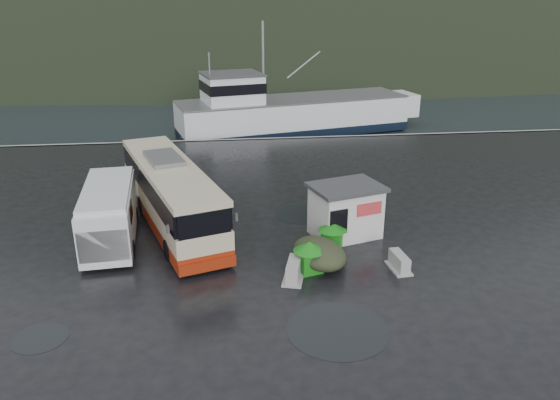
{
  "coord_description": "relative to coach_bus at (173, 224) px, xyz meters",
  "views": [
    {
      "loc": [
        -0.04,
        -22.93,
        11.31
      ],
      "look_at": [
        2.82,
        1.77,
        1.7
      ],
      "focal_mm": 35.0,
      "sensor_mm": 36.0,
      "label": 1
    }
  ],
  "objects": [
    {
      "name": "waste_bin_left",
      "position": [
        6.16,
        -5.8,
        0.0
      ],
      "size": [
        1.25,
        1.25,
        1.38
      ],
      "primitive_type": null,
      "rotation": [
        0.0,
        0.0,
        0.31
      ],
      "color": "#167915",
      "rests_on": "ground"
    },
    {
      "name": "fishing_trawler",
      "position": [
        9.6,
        23.83,
        0.0
      ],
      "size": [
        26.01,
        11.32,
        10.17
      ],
      "primitive_type": null,
      "rotation": [
        0.0,
        0.0,
        0.23
      ],
      "color": "silver",
      "rests_on": "ground"
    },
    {
      "name": "dome_tent",
      "position": [
        6.68,
        -5.34,
        0.0
      ],
      "size": [
        2.96,
        3.46,
        1.15
      ],
      "primitive_type": null,
      "rotation": [
        0.0,
        0.0,
        0.34
      ],
      "color": "#2E3520",
      "rests_on": "ground"
    },
    {
      "name": "quay_edge",
      "position": [
        2.57,
        16.6,
        0.0
      ],
      "size": [
        160.0,
        0.6,
        1.5
      ],
      "primitive_type": "cube",
      "color": "#999993",
      "rests_on": "ground"
    },
    {
      "name": "waste_bin_right",
      "position": [
        7.59,
        -3.76,
        0.0
      ],
      "size": [
        1.24,
        1.24,
        1.35
      ],
      "primitive_type": null,
      "rotation": [
        0.0,
        0.0,
        -0.36
      ],
      "color": "#167915",
      "rests_on": "ground"
    },
    {
      "name": "jersey_barrier_b",
      "position": [
        10.04,
        -6.12,
        0.0
      ],
      "size": [
        0.86,
        1.52,
        0.73
      ],
      "primitive_type": null,
      "rotation": [
        0.0,
        0.0,
        0.1
      ],
      "color": "#999993",
      "rests_on": "ground"
    },
    {
      "name": "puddles",
      "position": [
        4.98,
        -6.86,
        0.01
      ],
      "size": [
        13.2,
        13.96,
        0.01
      ],
      "color": "black",
      "rests_on": "ground"
    },
    {
      "name": "ground",
      "position": [
        2.57,
        -3.4,
        0.0
      ],
      "size": [
        160.0,
        160.0,
        0.0
      ],
      "primitive_type": "plane",
      "color": "black",
      "rests_on": "ground"
    },
    {
      "name": "ticket_kiosk",
      "position": [
        8.5,
        -2.39,
        0.0
      ],
      "size": [
        3.91,
        3.37,
        2.6
      ],
      "primitive_type": null,
      "rotation": [
        0.0,
        0.0,
        0.29
      ],
      "color": "silver",
      "rests_on": "ground"
    },
    {
      "name": "jersey_barrier_a",
      "position": [
        5.41,
        -6.41,
        0.0
      ],
      "size": [
        1.2,
        1.77,
        0.81
      ],
      "primitive_type": null,
      "rotation": [
        0.0,
        0.0,
        -0.26
      ],
      "color": "#999993",
      "rests_on": "ground"
    },
    {
      "name": "harbor_water",
      "position": [
        2.57,
        106.6,
        0.0
      ],
      "size": [
        300.0,
        180.0,
        0.02
      ],
      "primitive_type": "cube",
      "color": "black",
      "rests_on": "ground"
    },
    {
      "name": "headland",
      "position": [
        12.57,
        246.6,
        0.0
      ],
      "size": [
        780.0,
        540.0,
        570.0
      ],
      "primitive_type": "ellipsoid",
      "color": "black",
      "rests_on": "ground"
    },
    {
      "name": "white_van",
      "position": [
        -2.76,
        -1.76,
        0.0
      ],
      "size": [
        2.86,
        6.86,
        2.8
      ],
      "primitive_type": null,
      "rotation": [
        0.0,
        0.0,
        0.09
      ],
      "color": "silver",
      "rests_on": "ground"
    },
    {
      "name": "coach_bus",
      "position": [
        0.0,
        0.0,
        0.0
      ],
      "size": [
        6.58,
        12.37,
        3.4
      ],
      "primitive_type": null,
      "rotation": [
        0.0,
        0.0,
        0.31
      ],
      "color": "#C4B694",
      "rests_on": "ground"
    }
  ]
}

